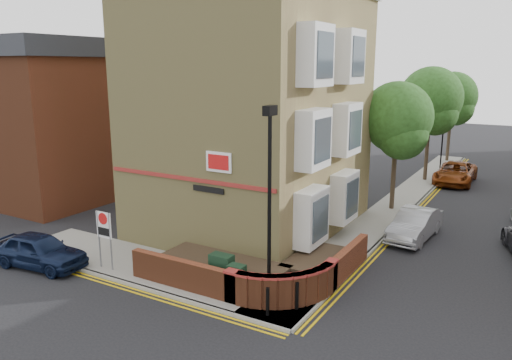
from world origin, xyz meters
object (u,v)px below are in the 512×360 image
object	(u,v)px
navy_hatchback	(39,250)
silver_car_near	(415,224)
utility_cabinet_large	(222,271)
zone_sign	(104,230)
lamppost	(269,206)

from	to	relation	value
navy_hatchback	silver_car_near	xyz separation A→B (m)	(11.64, 10.55, -0.00)
utility_cabinet_large	zone_sign	xyz separation A→B (m)	(-4.70, -0.80, 0.92)
utility_cabinet_large	navy_hatchback	world-z (taller)	navy_hatchback
utility_cabinet_large	zone_sign	size ratio (longest dim) A/B	0.55
navy_hatchback	silver_car_near	size ratio (longest dim) A/B	0.97
silver_car_near	lamppost	bearing A→B (deg)	-101.44
navy_hatchback	silver_car_near	bearing A→B (deg)	-54.68
lamppost	navy_hatchback	size ratio (longest dim) A/B	1.62
lamppost	silver_car_near	distance (m)	9.58
lamppost	zone_sign	size ratio (longest dim) A/B	2.86
lamppost	zone_sign	bearing A→B (deg)	-173.93
silver_car_near	navy_hatchback	bearing A→B (deg)	-133.37
lamppost	utility_cabinet_large	world-z (taller)	lamppost
zone_sign	silver_car_near	xyz separation A→B (m)	(9.12, 9.55, -0.98)
navy_hatchback	lamppost	bearing A→B (deg)	-86.31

